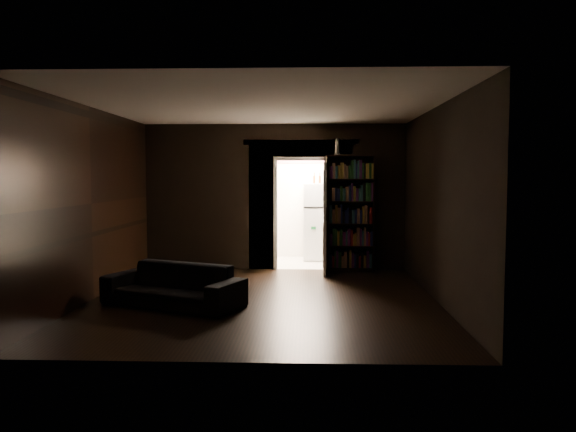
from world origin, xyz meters
The scene contains 9 objects.
ground centered at (0.00, 0.00, 0.00)m, with size 5.50×5.50×0.00m, color black.
room_walls centered at (-0.01, 1.07, 1.68)m, with size 5.02×5.61×2.84m.
kitchen_alcove centered at (0.50, 3.87, 1.21)m, with size 2.20×1.80×2.60m.
sofa centered at (-1.22, -0.40, 0.38)m, with size 1.97×0.85×0.76m, color black.
bookshelf centered at (1.44, 2.59, 1.10)m, with size 0.90×0.32×2.20m, color black.
refrigerator centered at (0.92, 4.03, 0.82)m, with size 0.74×0.68×1.65m, color silver.
door centered at (0.95, 2.31, 1.02)m, with size 0.85×0.05×2.05m, color white.
figurine centered at (1.19, 2.54, 2.35)m, with size 0.10×0.10×0.31m, color white.
bottles centered at (1.01, 3.94, 1.77)m, with size 0.57×0.07×0.23m, color black.
Camera 1 is at (0.66, -8.03, 1.79)m, focal length 35.00 mm.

